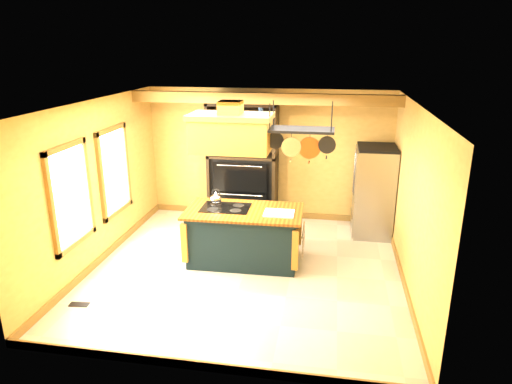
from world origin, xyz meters
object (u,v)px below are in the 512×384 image
(pot_rack, at_px, (301,136))
(hutch, at_px, (243,176))
(refrigerator, at_px, (373,193))
(range_hood, at_px, (231,131))
(kitchen_island, at_px, (244,235))

(pot_rack, height_order, hutch, pot_rack)
(refrigerator, bearing_deg, hutch, 172.68)
(range_hood, bearing_deg, refrigerator, 33.35)
(kitchen_island, bearing_deg, refrigerator, 34.54)
(pot_rack, distance_m, refrigerator, 2.46)
(refrigerator, distance_m, hutch, 2.62)
(pot_rack, xyz_separation_m, hutch, (-1.29, 1.91, -1.26))
(kitchen_island, height_order, range_hood, range_hood)
(kitchen_island, distance_m, refrigerator, 2.74)
(refrigerator, relative_size, hutch, 0.69)
(kitchen_island, distance_m, hutch, 2.01)
(range_hood, xyz_separation_m, hutch, (-0.19, 1.92, -1.29))
(kitchen_island, xyz_separation_m, range_hood, (-0.20, -0.00, 1.76))
(kitchen_island, bearing_deg, hutch, 100.29)
(kitchen_island, height_order, refrigerator, refrigerator)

